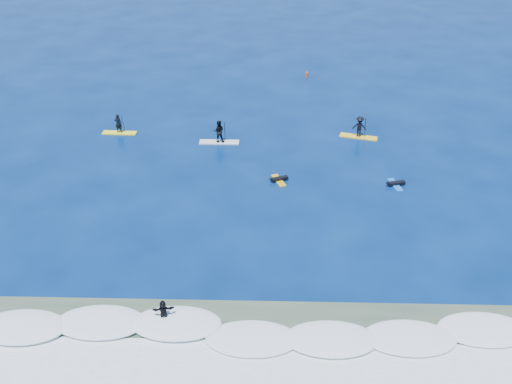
{
  "coord_description": "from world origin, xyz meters",
  "views": [
    {
      "loc": [
        1.75,
        -31.49,
        21.43
      ],
      "look_at": [
        0.83,
        3.28,
        0.6
      ],
      "focal_mm": 40.0,
      "sensor_mm": 36.0,
      "label": 1
    }
  ],
  "objects_px": {
    "sup_paddler_center": "(219,133)",
    "sup_paddler_right": "(359,128)",
    "sup_paddler_left": "(119,127)",
    "wave_surfer": "(163,312)",
    "prone_paddler_near": "(279,179)",
    "marker_buoy": "(307,74)",
    "prone_paddler_far": "(395,184)"
  },
  "relations": [
    {
      "from": "sup_paddler_left",
      "to": "prone_paddler_far",
      "type": "bearing_deg",
      "value": -18.57
    },
    {
      "from": "prone_paddler_far",
      "to": "marker_buoy",
      "type": "bearing_deg",
      "value": -0.88
    },
    {
      "from": "prone_paddler_near",
      "to": "wave_surfer",
      "type": "relative_size",
      "value": 1.01
    },
    {
      "from": "prone_paddler_far",
      "to": "marker_buoy",
      "type": "xyz_separation_m",
      "value": [
        -5.4,
        23.75,
        0.18
      ]
    },
    {
      "from": "marker_buoy",
      "to": "prone_paddler_far",
      "type": "bearing_deg",
      "value": -77.19
    },
    {
      "from": "sup_paddler_left",
      "to": "wave_surfer",
      "type": "bearing_deg",
      "value": -69.35
    },
    {
      "from": "sup_paddler_center",
      "to": "sup_paddler_right",
      "type": "bearing_deg",
      "value": 6.81
    },
    {
      "from": "sup_paddler_left",
      "to": "wave_surfer",
      "type": "relative_size",
      "value": 1.57
    },
    {
      "from": "prone_paddler_far",
      "to": "marker_buoy",
      "type": "relative_size",
      "value": 2.72
    },
    {
      "from": "sup_paddler_center",
      "to": "prone_paddler_near",
      "type": "relative_size",
      "value": 1.75
    },
    {
      "from": "sup_paddler_left",
      "to": "sup_paddler_right",
      "type": "distance_m",
      "value": 21.03
    },
    {
      "from": "sup_paddler_right",
      "to": "prone_paddler_near",
      "type": "xyz_separation_m",
      "value": [
        -7.03,
        -7.86,
        -0.75
      ]
    },
    {
      "from": "sup_paddler_left",
      "to": "marker_buoy",
      "type": "bearing_deg",
      "value": 43.37
    },
    {
      "from": "marker_buoy",
      "to": "sup_paddler_left",
      "type": "bearing_deg",
      "value": -138.74
    },
    {
      "from": "sup_paddler_right",
      "to": "wave_surfer",
      "type": "distance_m",
      "value": 26.64
    },
    {
      "from": "prone_paddler_near",
      "to": "wave_surfer",
      "type": "distance_m",
      "value": 16.49
    },
    {
      "from": "prone_paddler_near",
      "to": "sup_paddler_center",
      "type": "bearing_deg",
      "value": 16.4
    },
    {
      "from": "marker_buoy",
      "to": "prone_paddler_near",
      "type": "bearing_deg",
      "value": -98.06
    },
    {
      "from": "sup_paddler_left",
      "to": "prone_paddler_near",
      "type": "bearing_deg",
      "value": -28.01
    },
    {
      "from": "prone_paddler_near",
      "to": "wave_surfer",
      "type": "height_order",
      "value": "wave_surfer"
    },
    {
      "from": "sup_paddler_center",
      "to": "marker_buoy",
      "type": "height_order",
      "value": "sup_paddler_center"
    },
    {
      "from": "prone_paddler_near",
      "to": "prone_paddler_far",
      "type": "relative_size",
      "value": 0.99
    },
    {
      "from": "marker_buoy",
      "to": "sup_paddler_center",
      "type": "bearing_deg",
      "value": -116.36
    },
    {
      "from": "sup_paddler_center",
      "to": "wave_surfer",
      "type": "bearing_deg",
      "value": -92.64
    },
    {
      "from": "sup_paddler_left",
      "to": "prone_paddler_near",
      "type": "distance_m",
      "value": 16.2
    },
    {
      "from": "sup_paddler_left",
      "to": "sup_paddler_center",
      "type": "distance_m",
      "value": 9.12
    },
    {
      "from": "prone_paddler_near",
      "to": "marker_buoy",
      "type": "bearing_deg",
      "value": -29.53
    },
    {
      "from": "sup_paddler_center",
      "to": "wave_surfer",
      "type": "height_order",
      "value": "sup_paddler_center"
    },
    {
      "from": "sup_paddler_center",
      "to": "sup_paddler_right",
      "type": "relative_size",
      "value": 1.02
    },
    {
      "from": "prone_paddler_near",
      "to": "marker_buoy",
      "type": "height_order",
      "value": "marker_buoy"
    },
    {
      "from": "sup_paddler_left",
      "to": "sup_paddler_center",
      "type": "xyz_separation_m",
      "value": [
        8.97,
        -1.64,
        0.23
      ]
    },
    {
      "from": "sup_paddler_left",
      "to": "wave_surfer",
      "type": "xyz_separation_m",
      "value": [
        7.86,
        -23.41,
        0.12
      ]
    }
  ]
}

